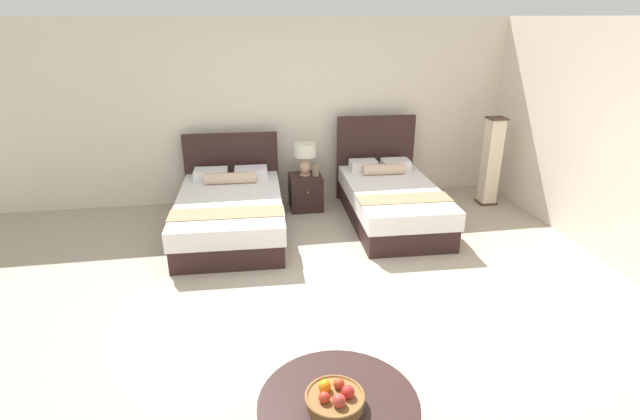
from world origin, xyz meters
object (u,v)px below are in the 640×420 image
(vase, at_px, (315,169))
(fruit_bowl, at_px, (335,399))
(bed_near_corner, at_px, (391,199))
(table_lamp, at_px, (305,154))
(coffee_table, at_px, (338,417))
(bed_near_window, at_px, (231,211))
(nightstand, at_px, (306,192))
(floor_lamp_corner, at_px, (491,162))

(vase, bearing_deg, fruit_bowl, -97.74)
(bed_near_corner, height_order, table_lamp, bed_near_corner)
(coffee_table, bearing_deg, vase, 82.58)
(bed_near_window, xyz_separation_m, fruit_bowl, (0.62, -3.72, 0.22))
(nightstand, distance_m, table_lamp, 0.56)
(bed_near_window, bearing_deg, fruit_bowl, -80.48)
(vase, bearing_deg, nightstand, 163.64)
(fruit_bowl, bearing_deg, bed_near_window, 99.52)
(vase, height_order, coffee_table, vase)
(bed_near_window, bearing_deg, floor_lamp_corner, 5.91)
(fruit_bowl, xyz_separation_m, floor_lamp_corner, (3.15, 4.11, 0.14))
(nightstand, xyz_separation_m, table_lamp, (0.00, 0.02, 0.55))
(bed_near_corner, distance_m, fruit_bowl, 4.03)
(bed_near_window, xyz_separation_m, floor_lamp_corner, (3.77, 0.39, 0.36))
(nightstand, bearing_deg, floor_lamp_corner, -5.44)
(coffee_table, height_order, floor_lamp_corner, floor_lamp_corner)
(bed_near_window, bearing_deg, bed_near_corner, 0.18)
(bed_near_window, relative_size, table_lamp, 4.82)
(fruit_bowl, bearing_deg, bed_near_corner, 67.72)
(table_lamp, height_order, coffee_table, table_lamp)
(floor_lamp_corner, bearing_deg, bed_near_window, -174.09)
(bed_near_window, height_order, table_lamp, bed_near_window)
(nightstand, xyz_separation_m, fruit_bowl, (-0.45, -4.36, 0.26))
(table_lamp, xyz_separation_m, floor_lamp_corner, (2.70, -0.28, -0.16))
(bed_near_corner, relative_size, nightstand, 4.32)
(vase, relative_size, fruit_bowl, 0.52)
(nightstand, distance_m, fruit_bowl, 4.39)
(bed_near_corner, xyz_separation_m, floor_lamp_corner, (1.62, 0.38, 0.34))
(bed_near_window, height_order, floor_lamp_corner, floor_lamp_corner)
(coffee_table, distance_m, fruit_bowl, 0.18)
(coffee_table, xyz_separation_m, fruit_bowl, (-0.03, -0.03, 0.17))
(floor_lamp_corner, bearing_deg, fruit_bowl, -127.48)
(bed_near_corner, bearing_deg, fruit_bowl, -112.28)
(fruit_bowl, bearing_deg, nightstand, 84.09)
(fruit_bowl, bearing_deg, vase, 82.26)
(bed_near_corner, distance_m, coffee_table, 3.99)
(table_lamp, bearing_deg, bed_near_window, -148.17)
(bed_near_corner, bearing_deg, bed_near_window, -179.82)
(nightstand, bearing_deg, bed_near_corner, -30.81)
(bed_near_corner, distance_m, nightstand, 1.25)
(bed_near_corner, height_order, vase, bed_near_corner)
(nightstand, height_order, coffee_table, nightstand)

